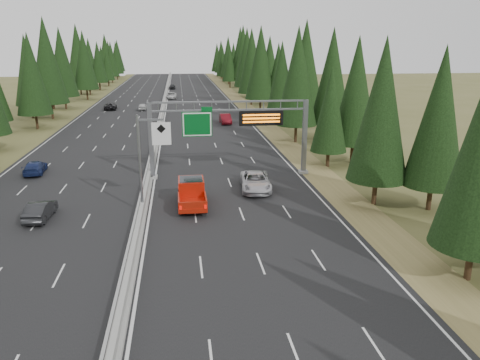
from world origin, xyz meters
name	(u,v)px	position (x,y,z in m)	size (l,w,h in m)	color
road	(162,115)	(0.00, 80.00, 0.04)	(32.00, 260.00, 0.08)	black
shoulder_right	(253,113)	(17.80, 80.00, 0.03)	(3.60, 260.00, 0.06)	olive
shoulder_left	(67,117)	(-17.80, 80.00, 0.03)	(3.60, 260.00, 0.06)	brown
median_barrier	(162,113)	(0.00, 80.00, 0.41)	(0.70, 260.00, 0.85)	gray
sign_gantry	(236,127)	(8.92, 34.88, 5.27)	(16.75, 0.98, 7.80)	slate
hov_sign_pole	(147,157)	(0.58, 24.97, 4.72)	(2.80, 0.50, 8.00)	slate
tree_row_right	(286,69)	(22.13, 70.49, 9.15)	(11.68, 242.15, 18.99)	black
tree_row_left	(11,72)	(-21.64, 64.06, 9.24)	(11.60, 241.11, 18.74)	black
silver_minivan	(256,181)	(10.17, 29.78, 0.90)	(2.72, 5.90, 1.64)	#BABABF
red_pickup	(191,191)	(4.06, 26.56, 1.24)	(2.30, 6.43, 2.10)	black
car_ahead_green	(202,116)	(7.40, 72.65, 0.82)	(1.75, 4.35, 1.48)	#124F1D
car_ahead_dkred	(225,119)	(11.18, 68.30, 0.90)	(1.74, 4.99, 1.65)	maroon
car_ahead_dkgrey	(202,118)	(7.29, 70.89, 0.72)	(1.79, 4.40, 1.28)	black
car_ahead_white	(171,95)	(1.50, 108.26, 0.84)	(2.51, 5.45, 1.52)	silver
car_ahead_far	(172,86)	(1.50, 134.30, 0.84)	(1.80, 4.48, 1.53)	black
car_onc_near	(40,210)	(-7.88, 24.44, 0.80)	(1.53, 4.39, 1.45)	#222325
car_onc_blue	(35,167)	(-12.17, 38.57, 0.76)	(1.90, 4.67, 1.36)	navy
car_onc_white	(143,107)	(-4.21, 87.59, 0.77)	(1.64, 4.07, 1.39)	beige
car_onc_far	(110,106)	(-10.98, 89.29, 0.81)	(2.42, 5.25, 1.46)	black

